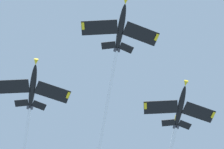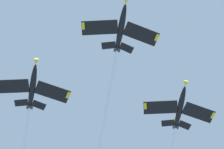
{
  "view_description": "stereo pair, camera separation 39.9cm",
  "coord_description": "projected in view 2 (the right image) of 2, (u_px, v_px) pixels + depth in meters",
  "views": [
    {
      "loc": [
        56.05,
        7.66,
        1.64
      ],
      "look_at": [
        -25.9,
        -5.85,
        100.4
      ],
      "focal_mm": 80.11,
      "sensor_mm": 36.0,
      "label": 1
    },
    {
      "loc": [
        56.11,
        7.26,
        1.64
      ],
      "look_at": [
        -25.9,
        -5.85,
        100.4
      ],
      "focal_mm": 80.11,
      "sensor_mm": 36.0,
      "label": 2
    }
  ],
  "objects": [
    {
      "name": "jet_lead",
      "position": [
        114.0,
        64.0,
        127.36
      ],
      "size": [
        45.77,
        23.78,
        20.34
      ],
      "color": "black"
    },
    {
      "name": "jet_left_wing",
      "position": [
        172.0,
        141.0,
        136.55
      ],
      "size": [
        41.81,
        22.4,
        18.9
      ],
      "color": "black"
    },
    {
      "name": "jet_right_wing",
      "position": [
        29.0,
        113.0,
        131.27
      ],
      "size": [
        41.58,
        22.41,
        18.62
      ],
      "color": "black"
    }
  ]
}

